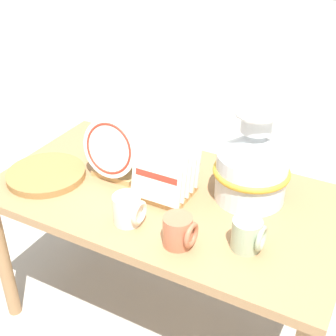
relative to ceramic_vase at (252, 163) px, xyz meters
name	(u,v)px	position (x,y,z in m)	size (l,w,h in m)	color
ground_plane	(168,313)	(-0.27, -0.12, -0.78)	(14.00, 14.00, 0.00)	#B2ADA3
display_table	(168,210)	(-0.27, -0.12, -0.22)	(1.30, 0.71, 0.64)	#9E754C
ceramic_vase	(252,163)	(0.00, 0.00, 0.00)	(0.27, 0.27, 0.35)	silver
dish_rack_round_plates	(119,149)	(-0.51, -0.08, -0.04)	(0.23, 0.20, 0.25)	tan
dish_rack_square_plates	(166,175)	(-0.27, -0.13, -0.06)	(0.19, 0.19, 0.21)	tan
wicker_charger_stack	(46,174)	(-0.74, -0.24, -0.13)	(0.30, 0.30, 0.03)	olive
mug_terracotta_glaze	(179,231)	(-0.11, -0.35, -0.09)	(0.10, 0.09, 0.10)	#B76647
mug_cream_glaze	(128,210)	(-0.31, -0.33, -0.09)	(0.10, 0.09, 0.10)	silver
mug_sage_glaze	(248,235)	(0.09, -0.27, -0.09)	(0.10, 0.09, 0.10)	#9EB28E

